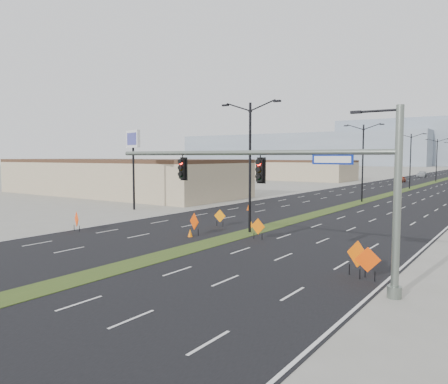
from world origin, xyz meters
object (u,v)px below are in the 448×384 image
Objects in this scene: construction_sign_0 at (77,220)px; cone_2 at (258,228)px; streetlight_2 at (410,159)px; pole_sign_west at (133,145)px; streetlight_0 at (250,163)px; signal_mast at (294,180)px; car_left at (401,179)px; car_far at (422,174)px; cone_1 at (251,224)px; construction_sign_5 at (368,261)px; construction_sign_1 at (220,217)px; construction_sign_4 at (358,255)px; construction_sign_2 at (194,222)px; cone_0 at (190,233)px; construction_sign_3 at (258,227)px; cone_3 at (248,208)px; streetlight_1 at (363,160)px; streetlight_3 at (437,159)px.

cone_2 is at bearing 57.86° from construction_sign_0.
streetlight_2 is 53.97m from pole_sign_west.
streetlight_0 is 1.00× the size of streetlight_2.
car_left is (-14.84, 87.05, -4.09)m from signal_mast.
cone_1 is at bearing -88.16° from car_far.
streetlight_0 is 14.74m from construction_sign_5.
construction_sign_4 reaches higher than construction_sign_1.
construction_sign_2 is 0.96m from cone_0.
pole_sign_west is (-15.74, 9.39, 6.83)m from cone_0.
signal_mast is at bearing -45.89° from construction_sign_3.
streetlight_0 is 6.25m from construction_sign_2.
streetlight_0 is (-8.56, 10.00, 0.63)m from signal_mast.
signal_mast is at bearing -53.83° from cone_3.
cone_1 is 11.60m from cone_3.
cone_1 is (-3.11, 4.24, -0.62)m from construction_sign_3.
streetlight_1 reaches higher than cone_3.
streetlight_3 is at bearing -74.11° from car_far.
construction_sign_3 is (5.62, -3.24, 0.06)m from construction_sign_1.
construction_sign_3 is at bearing -86.68° from car_far.
cone_1 is (2.51, 1.00, -0.57)m from construction_sign_1.
cone_2 is at bearing 118.23° from construction_sign_5.
streetlight_3 is at bearing 81.27° from construction_sign_1.
construction_sign_5 is at bearing -5.52° from pole_sign_west.
streetlight_0 is 15.99× the size of cone_3.
construction_sign_5 is at bearing -82.88° from streetlight_3.
signal_mast is at bearing -81.91° from car_left.
streetlight_3 is 2.44× the size of car_left.
construction_sign_3 is (2.00, -86.14, -4.52)m from streetlight_3.
streetlight_1 is 30.55m from construction_sign_3.
construction_sign_5 reaches higher than cone_2.
construction_sign_1 is at bearing 163.19° from streetlight_0.
cone_2 is (-11.09, 8.68, -0.68)m from construction_sign_5.
streetlight_1 is (0.00, 28.00, 0.00)m from streetlight_0.
streetlight_0 is 5.19m from cone_2.
streetlight_0 reaches higher than pole_sign_west.
cone_1 is at bearing -91.18° from streetlight_2.
construction_sign_4 is at bearing 5.39° from construction_sign_2.
pole_sign_west is at bearing 164.24° from construction_sign_3.
signal_mast reaches higher than cone_0.
car_far is 3.65× the size of construction_sign_3.
car_far is at bearing 99.17° from construction_sign_3.
signal_mast is at bearing -51.38° from cone_1.
streetlight_1 is 26.43m from cone_1.
construction_sign_4 is 0.79m from construction_sign_5.
construction_sign_5 reaches higher than car_left.
streetlight_2 is at bearing -90.00° from streetlight_3.
cone_0 is 0.07× the size of pole_sign_west.
car_far is at bearing 85.81° from construction_sign_1.
construction_sign_5 is at bearing -38.05° from cone_2.
construction_sign_0 is 9.59m from construction_sign_2.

